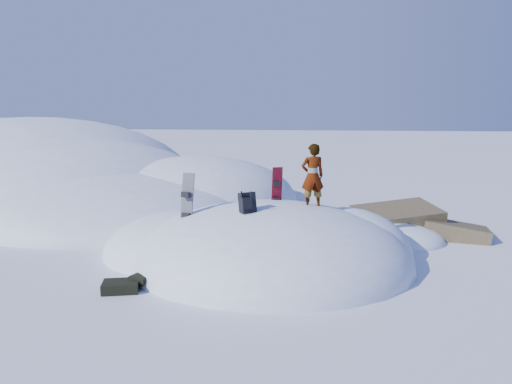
# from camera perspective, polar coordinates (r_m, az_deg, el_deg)

# --- Properties ---
(ground) EXTENTS (120.00, 120.00, 0.00)m
(ground) POSITION_cam_1_polar(r_m,az_deg,el_deg) (12.42, 1.60, -8.14)
(ground) COLOR white
(ground) RESTS_ON ground
(snow_mound) EXTENTS (8.00, 6.00, 3.00)m
(snow_mound) POSITION_cam_1_polar(r_m,az_deg,el_deg) (12.66, 0.90, -7.77)
(snow_mound) COLOR white
(snow_mound) RESTS_ON ground
(snow_ridge) EXTENTS (21.50, 18.50, 6.40)m
(snow_ridge) POSITION_cam_1_polar(r_m,az_deg,el_deg) (24.71, -21.33, 0.40)
(snow_ridge) COLOR white
(snow_ridge) RESTS_ON ground
(rock_outcrop) EXTENTS (4.68, 4.41, 1.68)m
(rock_outcrop) POSITION_cam_1_polar(r_m,az_deg,el_deg) (15.52, 16.37, -4.74)
(rock_outcrop) COLOR brown
(rock_outcrop) RESTS_ON ground
(snowboard_red) EXTENTS (0.31, 0.27, 1.42)m
(snowboard_red) POSITION_cam_1_polar(r_m,az_deg,el_deg) (12.80, 2.37, -0.18)
(snowboard_red) COLOR #A80821
(snowboard_red) RESTS_ON snow_mound
(snowboard_dark) EXTENTS (0.40, 0.39, 1.69)m
(snowboard_dark) POSITION_cam_1_polar(r_m,az_deg,el_deg) (12.12, -7.94, -1.75)
(snowboard_dark) COLOR black
(snowboard_dark) RESTS_ON snow_mound
(backpack) EXTENTS (0.47, 0.51, 0.57)m
(backpack) POSITION_cam_1_polar(r_m,az_deg,el_deg) (11.37, -1.02, -1.24)
(backpack) COLOR black
(backpack) RESTS_ON snow_mound
(gear_pile) EXTENTS (1.00, 0.77, 0.26)m
(gear_pile) POSITION_cam_1_polar(r_m,az_deg,el_deg) (10.99, -14.86, -10.24)
(gear_pile) COLOR black
(gear_pile) RESTS_ON ground
(person) EXTENTS (0.67, 0.54, 1.58)m
(person) POSITION_cam_1_polar(r_m,az_deg,el_deg) (12.20, 6.48, 1.82)
(person) COLOR slate
(person) RESTS_ON snow_mound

